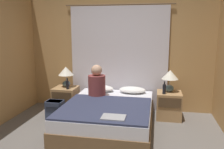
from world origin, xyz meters
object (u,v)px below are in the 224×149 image
lamp_left (66,73)px  backpack_on_floor (55,109)px  person_left_in_bed (97,83)px  nightstand_right (169,105)px  pillow_right (132,90)px  nightstand_left (66,99)px  beer_bottle_on_right_stand (164,89)px  lamp_right (170,77)px  laptop_on_bed (113,117)px  bed (109,115)px  pillow_left (101,88)px  beer_bottle_on_left_stand (68,85)px

lamp_left → backpack_on_floor: size_ratio=1.15×
person_left_in_bed → backpack_on_floor: person_left_in_bed is taller
nightstand_right → backpack_on_floor: (-2.11, -0.48, -0.05)m
pillow_right → person_left_in_bed: person_left_in_bed is taller
nightstand_left → beer_bottle_on_right_stand: beer_bottle_on_right_stand is taller
lamp_right → pillow_right: lamp_right is taller
lamp_left → lamp_right: bearing=0.0°
nightstand_left → beer_bottle_on_right_stand: (1.98, -0.12, 0.35)m
pillow_right → person_left_in_bed: 0.76m
person_left_in_bed → backpack_on_floor: (-0.76, -0.23, -0.48)m
nightstand_left → laptop_on_bed: size_ratio=1.52×
bed → nightstand_left: nightstand_left is taller
nightstand_right → person_left_in_bed: (-1.35, -0.24, 0.43)m
nightstand_left → lamp_right: (2.08, 0.06, 0.54)m
beer_bottle_on_right_stand → pillow_right: bearing=158.6°
nightstand_right → person_left_in_bed: size_ratio=0.84×
lamp_left → pillow_left: lamp_left is taller
bed → lamp_right: 1.38m
nightstand_right → nightstand_left: bearing=180.0°
nightstand_left → pillow_right: 1.39m
pillow_right → laptop_on_bed: bearing=-94.3°
nightstand_left → backpack_on_floor: nightstand_left is taller
lamp_left → person_left_in_bed: (0.73, -0.30, -0.11)m
bed → lamp_left: (-1.04, 0.69, 0.58)m
pillow_left → beer_bottle_on_right_stand: bearing=-10.7°
pillow_right → backpack_on_floor: size_ratio=1.44×
pillow_left → beer_bottle_on_right_stand: size_ratio=2.20×
bed → beer_bottle_on_right_stand: beer_bottle_on_right_stand is taller
pillow_right → lamp_right: bearing=-4.9°
lamp_right → laptop_on_bed: 1.67m
lamp_right → lamp_left: bearing=180.0°
nightstand_right → bed: bearing=-148.6°
pillow_left → laptop_on_bed: bearing=-69.9°
person_left_in_bed → nightstand_left: bearing=161.6°
bed → beer_bottle_on_left_stand: size_ratio=8.48×
pillow_left → person_left_in_bed: (0.01, -0.36, 0.19)m
nightstand_right → beer_bottle_on_left_stand: size_ratio=2.25×
lamp_right → beer_bottle_on_left_stand: lamp_right is taller
bed → lamp_right: bearing=33.6°
beer_bottle_on_left_stand → lamp_left: bearing=118.2°
lamp_left → beer_bottle_on_right_stand: 1.99m
lamp_left → pillow_right: 1.40m
lamp_left → lamp_right: 2.08m
nightstand_left → backpack_on_floor: 0.48m
nightstand_right → laptop_on_bed: size_ratio=1.52×
lamp_left → laptop_on_bed: size_ratio=1.25×
person_left_in_bed → laptop_on_bed: 1.25m
lamp_left → pillow_right: bearing=2.6°
lamp_left → bed: bearing=-33.6°
pillow_left → beer_bottle_on_left_stand: beer_bottle_on_left_stand is taller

